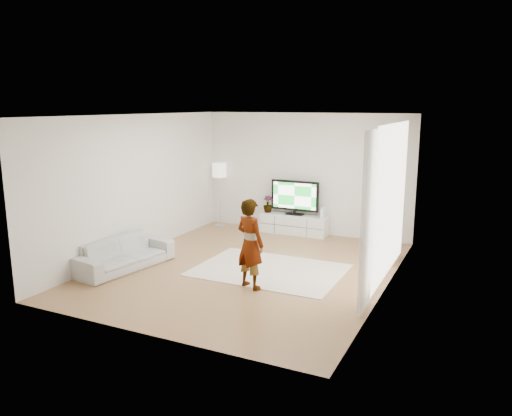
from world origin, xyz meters
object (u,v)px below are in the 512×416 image
at_px(sofa, 124,254).
at_px(floor_lamp, 219,173).
at_px(media_console, 294,224).
at_px(player, 250,244).
at_px(rug, 269,270).
at_px(television, 295,196).

height_order(sofa, floor_lamp, floor_lamp).
distance_m(media_console, player, 3.73).
bearing_deg(rug, television, 101.64).
distance_m(rug, floor_lamp, 3.87).
relative_size(rug, floor_lamp, 1.68).
height_order(television, floor_lamp, floor_lamp).
bearing_deg(television, floor_lamp, -177.29).
height_order(player, sofa, player).
height_order(television, rug, television).
bearing_deg(sofa, television, -17.87).
xyz_separation_m(television, rug, (0.56, -2.72, -0.88)).
xyz_separation_m(television, floor_lamp, (-1.96, -0.09, 0.44)).
bearing_deg(rug, player, -84.95).
xyz_separation_m(television, player, (0.64, -3.66, -0.13)).
distance_m(television, rug, 2.91).
bearing_deg(media_console, player, -79.96).
bearing_deg(rug, floor_lamp, 133.84).
height_order(media_console, sofa, sofa).
xyz_separation_m(player, floor_lamp, (-2.60, 3.57, 0.57)).
distance_m(player, floor_lamp, 4.45).
bearing_deg(television, media_console, -90.00).
xyz_separation_m(media_console, rug, (0.56, -2.69, -0.22)).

